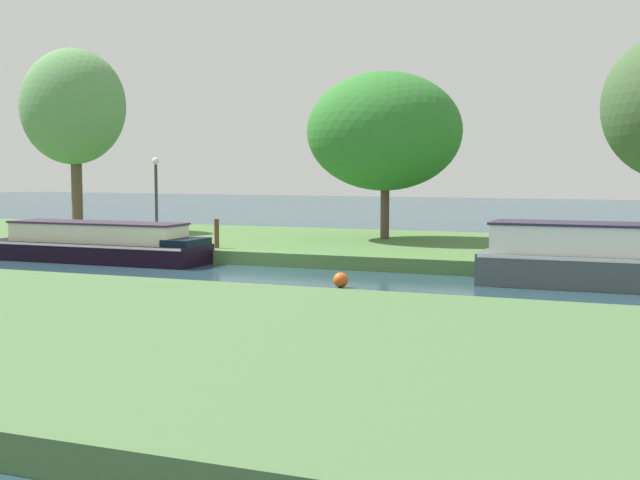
{
  "coord_description": "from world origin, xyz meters",
  "views": [
    {
      "loc": [
        10.99,
        -20.02,
        2.87
      ],
      "look_at": [
        2.36,
        1.2,
        0.9
      ],
      "focal_mm": 47.42,
      "sensor_mm": 36.0,
      "label": 1
    }
  ],
  "objects_px": {
    "willow_tree_left": "(72,107)",
    "lamp_post": "(156,189)",
    "black_narrowboat": "(97,244)",
    "mooring_post_far": "(217,233)",
    "channel_buoy": "(341,280)",
    "mooring_post_near": "(46,231)",
    "slate_barge": "(601,259)",
    "willow_tree_centre": "(384,131)"
  },
  "relations": [
    {
      "from": "black_narrowboat",
      "to": "channel_buoy",
      "type": "bearing_deg",
      "value": -15.45
    },
    {
      "from": "willow_tree_left",
      "to": "lamp_post",
      "type": "relative_size",
      "value": 2.55
    },
    {
      "from": "slate_barge",
      "to": "willow_tree_left",
      "type": "distance_m",
      "value": 21.71
    },
    {
      "from": "lamp_post",
      "to": "mooring_post_far",
      "type": "relative_size",
      "value": 3.14
    },
    {
      "from": "black_narrowboat",
      "to": "willow_tree_left",
      "type": "xyz_separation_m",
      "value": [
        -5.67,
        6.15,
        4.7
      ]
    },
    {
      "from": "willow_tree_centre",
      "to": "mooring_post_far",
      "type": "xyz_separation_m",
      "value": [
        -3.77,
        -4.96,
        -3.25
      ]
    },
    {
      "from": "lamp_post",
      "to": "mooring_post_far",
      "type": "distance_m",
      "value": 3.09
    },
    {
      "from": "lamp_post",
      "to": "mooring_post_far",
      "type": "bearing_deg",
      "value": -16.57
    },
    {
      "from": "lamp_post",
      "to": "mooring_post_near",
      "type": "bearing_deg",
      "value": -168.37
    },
    {
      "from": "slate_barge",
      "to": "black_narrowboat",
      "type": "height_order",
      "value": "slate_barge"
    },
    {
      "from": "slate_barge",
      "to": "black_narrowboat",
      "type": "bearing_deg",
      "value": 180.0
    },
    {
      "from": "willow_tree_left",
      "to": "mooring_post_near",
      "type": "bearing_deg",
      "value": -62.37
    },
    {
      "from": "willow_tree_left",
      "to": "channel_buoy",
      "type": "height_order",
      "value": "willow_tree_left"
    },
    {
      "from": "black_narrowboat",
      "to": "mooring_post_far",
      "type": "bearing_deg",
      "value": 25.22
    },
    {
      "from": "mooring_post_far",
      "to": "slate_barge",
      "type": "bearing_deg",
      "value": -7.77
    },
    {
      "from": "slate_barge",
      "to": "mooring_post_far",
      "type": "bearing_deg",
      "value": 172.23
    },
    {
      "from": "black_narrowboat",
      "to": "mooring_post_far",
      "type": "distance_m",
      "value": 3.65
    },
    {
      "from": "black_narrowboat",
      "to": "lamp_post",
      "type": "distance_m",
      "value": 2.92
    },
    {
      "from": "mooring_post_near",
      "to": "channel_buoy",
      "type": "xyz_separation_m",
      "value": [
        12.15,
        -4.0,
        -0.56
      ]
    },
    {
      "from": "willow_tree_centre",
      "to": "mooring_post_far",
      "type": "relative_size",
      "value": 6.42
    },
    {
      "from": "slate_barge",
      "to": "black_narrowboat",
      "type": "xyz_separation_m",
      "value": [
        -14.63,
        0.0,
        -0.13
      ]
    },
    {
      "from": "willow_tree_centre",
      "to": "lamp_post",
      "type": "height_order",
      "value": "willow_tree_centre"
    },
    {
      "from": "willow_tree_centre",
      "to": "lamp_post",
      "type": "bearing_deg",
      "value": -147.18
    },
    {
      "from": "black_narrowboat",
      "to": "willow_tree_centre",
      "type": "height_order",
      "value": "willow_tree_centre"
    },
    {
      "from": "mooring_post_near",
      "to": "mooring_post_far",
      "type": "relative_size",
      "value": 0.77
    },
    {
      "from": "black_narrowboat",
      "to": "mooring_post_near",
      "type": "xyz_separation_m",
      "value": [
        -3.27,
        1.55,
        0.21
      ]
    },
    {
      "from": "mooring_post_near",
      "to": "channel_buoy",
      "type": "relative_size",
      "value": 1.88
    },
    {
      "from": "black_narrowboat",
      "to": "channel_buoy",
      "type": "relative_size",
      "value": 20.08
    },
    {
      "from": "black_narrowboat",
      "to": "willow_tree_centre",
      "type": "distance_m",
      "value": 10.24
    },
    {
      "from": "black_narrowboat",
      "to": "willow_tree_left",
      "type": "bearing_deg",
      "value": 132.7
    },
    {
      "from": "willow_tree_centre",
      "to": "mooring_post_near",
      "type": "bearing_deg",
      "value": -154.35
    },
    {
      "from": "black_narrowboat",
      "to": "slate_barge",
      "type": "bearing_deg",
      "value": -0.0
    },
    {
      "from": "lamp_post",
      "to": "mooring_post_far",
      "type": "height_order",
      "value": "lamp_post"
    },
    {
      "from": "willow_tree_left",
      "to": "mooring_post_far",
      "type": "bearing_deg",
      "value": -27.18
    },
    {
      "from": "black_narrowboat",
      "to": "willow_tree_left",
      "type": "height_order",
      "value": "willow_tree_left"
    },
    {
      "from": "willow_tree_left",
      "to": "mooring_post_far",
      "type": "relative_size",
      "value": 7.99
    },
    {
      "from": "willow_tree_centre",
      "to": "willow_tree_left",
      "type": "bearing_deg",
      "value": -178.39
    },
    {
      "from": "slate_barge",
      "to": "channel_buoy",
      "type": "bearing_deg",
      "value": -156.89
    },
    {
      "from": "slate_barge",
      "to": "mooring_post_far",
      "type": "xyz_separation_m",
      "value": [
        -11.35,
        1.55,
        0.18
      ]
    },
    {
      "from": "willow_tree_left",
      "to": "channel_buoy",
      "type": "relative_size",
      "value": 19.56
    },
    {
      "from": "willow_tree_centre",
      "to": "mooring_post_far",
      "type": "bearing_deg",
      "value": -127.27
    },
    {
      "from": "mooring_post_far",
      "to": "channel_buoy",
      "type": "height_order",
      "value": "mooring_post_far"
    }
  ]
}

